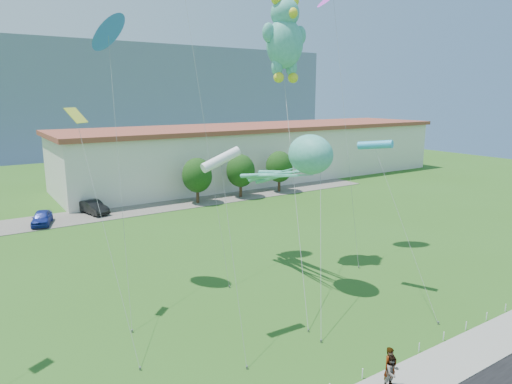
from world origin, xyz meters
The scene contains 19 objects.
ground centered at (0.00, 0.00, 0.00)m, with size 160.00×160.00×0.00m, color #2B5818.
parking_strip centered at (0.00, 35.00, 0.03)m, with size 70.00×6.00×0.06m, color #59544C.
hill_ridge centered at (0.00, 120.00, 12.50)m, with size 160.00×50.00×25.00m, color slate.
warehouse centered at (26.00, 44.00, 4.12)m, with size 61.00×15.00×8.20m.
rope_fence centered at (0.00, -1.30, 0.25)m, with size 26.05×0.05×0.50m.
tree_near centered at (10.00, 34.00, 3.39)m, with size 3.60×3.60×5.47m.
tree_mid centered at (16.00, 34.00, 3.39)m, with size 3.60×3.60×5.47m.
tree_far centered at (22.00, 34.00, 3.39)m, with size 3.60×3.60×5.47m.
pedestrian_left centered at (1.48, -2.42, 1.01)m, with size 0.66×0.44×1.82m, color gray.
pedestrian_right centered at (1.44, -2.58, 0.87)m, with size 0.75×0.59×1.55m, color gray.
parked_car_blue centered at (-7.09, 34.01, 0.76)m, with size 1.64×4.09×1.39m, color navy.
parked_car_black centered at (-1.74, 35.61, 0.79)m, with size 1.54×4.42×1.46m, color black.
octopus_kite centered at (5.35, 9.11, 8.27)m, with size 5.19×12.18×10.25m.
teddy_bear_kite centered at (7.05, 13.06, 16.69)m, with size 7.35×11.03×19.51m.
small_kite_cyan centered at (8.86, 5.75, 9.49)m, with size 0.88×7.06×10.01m.
small_kite_white centered at (-2.13, 6.00, 9.37)m, with size 1.19×5.01×9.89m.
small_kite_blue centered at (-4.69, 15.50, 16.07)m, with size 2.75×7.89×17.14m.
small_kite_purple centered at (12.44, 13.98, 19.80)m, with size 2.65×6.37×21.03m.
small_kite_yellow centered at (-7.59, 11.44, 10.18)m, with size 1.29×8.16×12.00m.
Camera 1 is at (-13.21, -14.16, 12.65)m, focal length 32.00 mm.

